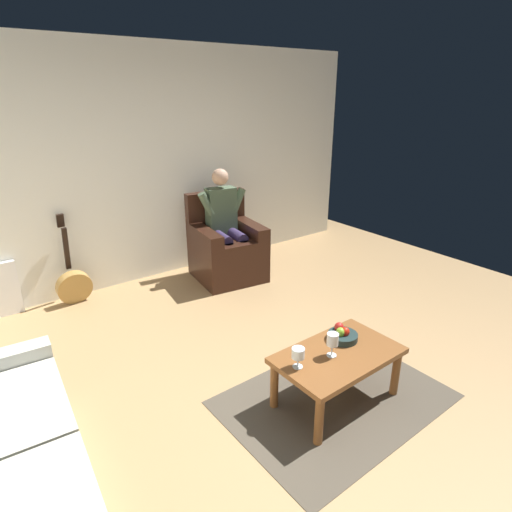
{
  "coord_description": "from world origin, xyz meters",
  "views": [
    {
      "loc": [
        2.0,
        1.81,
        2.15
      ],
      "look_at": [
        -0.22,
        -1.15,
        0.71
      ],
      "focal_mm": 30.17,
      "sensor_mm": 36.0,
      "label": 1
    }
  ],
  "objects_px": {
    "guitar": "(74,284)",
    "coffee_table": "(338,360)",
    "wine_glass_near": "(333,341)",
    "armchair": "(226,249)",
    "fruit_bowl": "(342,335)",
    "person_seated": "(225,222)",
    "wine_glass_far": "(298,354)"
  },
  "relations": [
    {
      "from": "wine_glass_far",
      "to": "fruit_bowl",
      "type": "relative_size",
      "value": 0.65
    },
    {
      "from": "person_seated",
      "to": "guitar",
      "type": "distance_m",
      "value": 1.79
    },
    {
      "from": "wine_glass_far",
      "to": "armchair",
      "type": "bearing_deg",
      "value": -112.13
    },
    {
      "from": "wine_glass_near",
      "to": "person_seated",
      "type": "bearing_deg",
      "value": -105.71
    },
    {
      "from": "coffee_table",
      "to": "wine_glass_far",
      "type": "xyz_separation_m",
      "value": [
        0.34,
        -0.05,
        0.16
      ]
    },
    {
      "from": "guitar",
      "to": "armchair",
      "type": "bearing_deg",
      "value": 166.84
    },
    {
      "from": "armchair",
      "to": "person_seated",
      "type": "distance_m",
      "value": 0.34
    },
    {
      "from": "person_seated",
      "to": "coffee_table",
      "type": "relative_size",
      "value": 1.43
    },
    {
      "from": "person_seated",
      "to": "fruit_bowl",
      "type": "xyz_separation_m",
      "value": [
        0.45,
        2.27,
        -0.25
      ]
    },
    {
      "from": "guitar",
      "to": "wine_glass_near",
      "type": "height_order",
      "value": "guitar"
    },
    {
      "from": "person_seated",
      "to": "fruit_bowl",
      "type": "height_order",
      "value": "person_seated"
    },
    {
      "from": "coffee_table",
      "to": "fruit_bowl",
      "type": "height_order",
      "value": "fruit_bowl"
    },
    {
      "from": "fruit_bowl",
      "to": "person_seated",
      "type": "bearing_deg",
      "value": -101.2
    },
    {
      "from": "wine_glass_far",
      "to": "wine_glass_near",
      "type": "bearing_deg",
      "value": 171.03
    },
    {
      "from": "guitar",
      "to": "coffee_table",
      "type": "bearing_deg",
      "value": 111.29
    },
    {
      "from": "coffee_table",
      "to": "wine_glass_far",
      "type": "relative_size",
      "value": 6.26
    },
    {
      "from": "armchair",
      "to": "wine_glass_far",
      "type": "distance_m",
      "value": 2.52
    },
    {
      "from": "armchair",
      "to": "wine_glass_near",
      "type": "xyz_separation_m",
      "value": [
        0.67,
        2.37,
        0.18
      ]
    },
    {
      "from": "wine_glass_near",
      "to": "fruit_bowl",
      "type": "xyz_separation_m",
      "value": [
        -0.22,
        -0.1,
        -0.08
      ]
    },
    {
      "from": "person_seated",
      "to": "wine_glass_near",
      "type": "bearing_deg",
      "value": 82.16
    },
    {
      "from": "coffee_table",
      "to": "wine_glass_far",
      "type": "height_order",
      "value": "wine_glass_far"
    },
    {
      "from": "coffee_table",
      "to": "guitar",
      "type": "bearing_deg",
      "value": -68.71
    },
    {
      "from": "wine_glass_far",
      "to": "coffee_table",
      "type": "bearing_deg",
      "value": 171.5
    },
    {
      "from": "guitar",
      "to": "wine_glass_far",
      "type": "distance_m",
      "value": 2.83
    },
    {
      "from": "guitar",
      "to": "wine_glass_far",
      "type": "bearing_deg",
      "value": 105.18
    },
    {
      "from": "fruit_bowl",
      "to": "guitar",
      "type": "bearing_deg",
      "value": -65.11
    },
    {
      "from": "person_seated",
      "to": "fruit_bowl",
      "type": "relative_size",
      "value": 5.85
    },
    {
      "from": "coffee_table",
      "to": "wine_glass_near",
      "type": "height_order",
      "value": "wine_glass_near"
    },
    {
      "from": "person_seated",
      "to": "coffee_table",
      "type": "distance_m",
      "value": 2.48
    },
    {
      "from": "person_seated",
      "to": "guitar",
      "type": "height_order",
      "value": "person_seated"
    },
    {
      "from": "coffee_table",
      "to": "guitar",
      "type": "xyz_separation_m",
      "value": [
        1.08,
        -2.77,
        -0.13
      ]
    },
    {
      "from": "armchair",
      "to": "fruit_bowl",
      "type": "xyz_separation_m",
      "value": [
        0.45,
        2.27,
        0.09
      ]
    }
  ]
}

